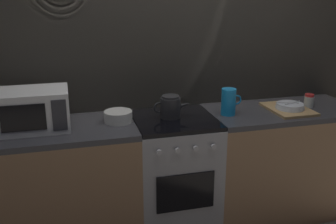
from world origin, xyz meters
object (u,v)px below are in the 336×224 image
object	(u,v)px
mixing_bowl	(118,116)
spice_jar	(309,100)
stove_unit	(174,173)
dish_pile	(289,108)
microwave	(34,110)
pitcher	(229,102)
kettle	(171,107)

from	to	relation	value
mixing_bowl	spice_jar	bearing A→B (deg)	-0.59
stove_unit	dish_pile	world-z (taller)	dish_pile
microwave	spice_jar	size ratio (longest dim) A/B	4.38
mixing_bowl	pitcher	bearing A→B (deg)	-3.00
mixing_bowl	dish_pile	distance (m)	1.32
microwave	kettle	distance (m)	0.95
dish_pile	spice_jar	distance (m)	0.22
stove_unit	dish_pile	xyz separation A→B (m)	(0.91, -0.05, 0.47)
microwave	spice_jar	xyz separation A→B (m)	(2.10, -0.02, -0.08)
stove_unit	microwave	xyz separation A→B (m)	(-0.97, 0.03, 0.59)
stove_unit	kettle	xyz separation A→B (m)	(-0.02, 0.02, 0.53)
microwave	pitcher	bearing A→B (deg)	-1.98
kettle	dish_pile	distance (m)	0.94
stove_unit	kettle	world-z (taller)	kettle
kettle	pitcher	bearing A→B (deg)	-5.68
kettle	dish_pile	world-z (taller)	kettle
stove_unit	kettle	distance (m)	0.53
pitcher	dish_pile	distance (m)	0.50
stove_unit	microwave	bearing A→B (deg)	178.46
stove_unit	spice_jar	size ratio (longest dim) A/B	8.57
pitcher	dish_pile	bearing A→B (deg)	-3.68
dish_pile	spice_jar	size ratio (longest dim) A/B	3.81
mixing_bowl	dish_pile	size ratio (longest dim) A/B	0.50
pitcher	spice_jar	xyz separation A→B (m)	(0.71, 0.03, -0.05)
microwave	dish_pile	distance (m)	1.89
microwave	dish_pile	bearing A→B (deg)	-2.43
spice_jar	pitcher	bearing A→B (deg)	-177.76
stove_unit	microwave	distance (m)	1.14
microwave	dish_pile	world-z (taller)	microwave
stove_unit	spice_jar	distance (m)	1.23
spice_jar	kettle	bearing A→B (deg)	179.19
dish_pile	spice_jar	bearing A→B (deg)	15.79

